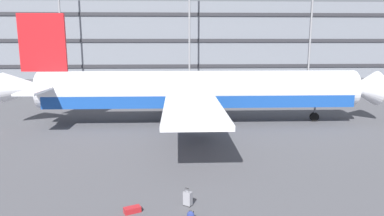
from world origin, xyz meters
TOP-DOWN VIEW (x-y plane):
  - ground_plane at (0.00, 0.00)m, footprint 600.00×600.00m
  - terminal_structure at (0.00, 51.32)m, footprint 161.76×14.51m
  - airliner at (-0.42, 2.42)m, footprint 37.17×29.89m
  - light_mast_left at (-24.52, 38.09)m, footprint 1.80×0.50m
  - light_mast_center_left at (0.30, 38.09)m, footprint 1.80×0.50m
  - light_mast_center_right at (24.44, 38.09)m, footprint 1.80×0.50m
  - suitcase_small at (-4.41, -16.44)m, footprint 0.89×0.69m
  - suitcase_scuffed at (-1.71, -15.86)m, footprint 0.49×0.46m
  - backpack_black at (-1.62, -17.27)m, footprint 0.41×0.33m

SIDE VIEW (x-z plane):
  - ground_plane at x=0.00m, z-range 0.00..0.00m
  - suitcase_small at x=-4.41m, z-range 0.00..0.27m
  - backpack_black at x=-1.62m, z-range -0.03..0.44m
  - suitcase_scuffed at x=-1.71m, z-range -0.09..0.88m
  - airliner at x=-0.42m, z-range -2.14..8.55m
  - terminal_structure at x=0.00m, z-range 0.00..16.27m
  - light_mast_left at x=-24.52m, z-range 1.72..25.36m
  - light_mast_center_right at x=24.44m, z-range 1.73..26.76m
  - light_mast_center_left at x=0.30m, z-range 1.75..28.28m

